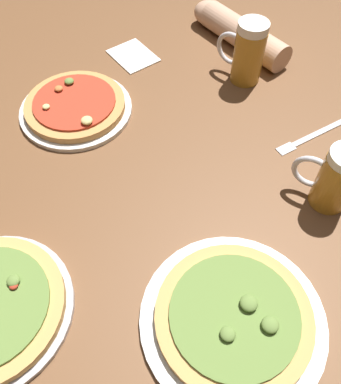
{
  "coord_description": "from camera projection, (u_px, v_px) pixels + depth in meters",
  "views": [
    {
      "loc": [
        0.26,
        -0.43,
        0.72
      ],
      "look_at": [
        0.0,
        0.0,
        0.02
      ],
      "focal_mm": 38.1,
      "sensor_mm": 36.0,
      "label": 1
    }
  ],
  "objects": [
    {
      "name": "ground_plane",
      "position": [
        170.0,
        201.0,
        0.89
      ],
      "size": [
        2.4,
        2.4,
        0.03
      ],
      "primitive_type": "cube",
      "color": "brown"
    },
    {
      "name": "pizza_plate_near",
      "position": [
        233.0,
        318.0,
        0.71
      ],
      "size": [
        0.33,
        0.33,
        0.05
      ],
      "color": "silver",
      "rests_on": "ground_plane"
    },
    {
      "name": "pizza_plate_far",
      "position": [
        75.0,
        107.0,
        1.02
      ],
      "size": [
        0.28,
        0.28,
        0.05
      ],
      "color": "silver",
      "rests_on": "ground_plane"
    },
    {
      "name": "beer_mug_dark",
      "position": [
        335.0,
        178.0,
        0.81
      ],
      "size": [
        0.13,
        0.08,
        0.15
      ],
      "color": "#B27A23",
      "rests_on": "ground_plane"
    },
    {
      "name": "beer_mug_amber",
      "position": [
        247.0,
        52.0,
        1.05
      ],
      "size": [
        0.14,
        0.08,
        0.17
      ],
      "color": "#B27A23",
      "rests_on": "ground_plane"
    },
    {
      "name": "napkin_folded",
      "position": [
        133.0,
        55.0,
        1.16
      ],
      "size": [
        0.16,
        0.15,
        0.01
      ],
      "primitive_type": "cube",
      "rotation": [
        0.0,
        0.0,
        -0.38
      ],
      "color": "white",
      "rests_on": "ground_plane"
    },
    {
      "name": "fork_left",
      "position": [
        314.0,
        135.0,
        0.98
      ],
      "size": [
        0.13,
        0.21,
        0.01
      ],
      "color": "silver",
      "rests_on": "ground_plane"
    },
    {
      "name": "diner_arm",
      "position": [
        236.0,
        30.0,
        1.18
      ],
      "size": [
        0.34,
        0.18,
        0.08
      ],
      "color": "tan",
      "rests_on": "ground_plane"
    }
  ]
}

